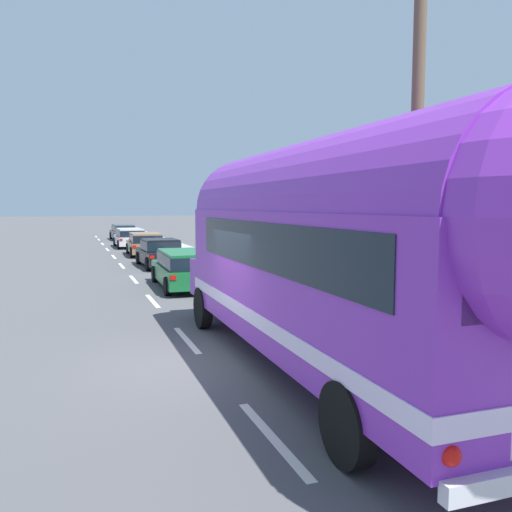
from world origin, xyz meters
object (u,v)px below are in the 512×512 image
car_lead (185,267)px  car_second (160,252)px  car_fourth (129,236)px  painted_bus (333,247)px  car_third (145,243)px  car_fifth (123,231)px  utility_pole (417,131)px

car_lead → car_second: size_ratio=1.06×
car_fourth → painted_bus: bearing=-89.8°
painted_bus → car_third: (0.10, 24.06, -1.52)m
car_third → car_fourth: same height
painted_bus → car_third: 24.11m
car_second → car_fifth: size_ratio=0.94×
painted_bus → car_second: painted_bus is taller
car_second → car_fifth: 21.50m
painted_bus → car_fifth: painted_bus is taller
car_fourth → utility_pole: bearing=-85.6°
painted_bus → utility_pole: bearing=20.7°
car_lead → car_fifth: size_ratio=1.00×
painted_bus → car_second: (0.02, 17.94, -1.57)m
painted_bus → car_fifth: bearing=89.6°
car_third → car_fifth: bearing=89.4°
car_third → car_fourth: (-0.21, 6.55, 0.01)m
car_second → car_fourth: bearing=90.6°
car_lead → car_fourth: same height
car_lead → car_fifth: bearing=89.0°
painted_bus → car_fourth: 30.65m
utility_pole → car_fourth: bearing=94.4°
car_third → car_fourth: size_ratio=0.95×
utility_pole → car_fifth: (-1.95, 38.60, -3.63)m
car_second → car_fifth: bearing=89.4°
car_lead → car_fourth: bearing=89.7°
car_third → car_fifth: size_ratio=0.93×
utility_pole → painted_bus: bearing=-159.3°
utility_pole → car_lead: utility_pole is taller
utility_pole → car_fourth: size_ratio=1.84×
car_third → car_fourth: bearing=91.8°
car_second → utility_pole: bearing=-82.7°
utility_pole → car_third: utility_pole is taller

